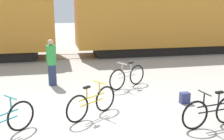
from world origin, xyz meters
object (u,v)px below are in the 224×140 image
freight_train (65,12)px  person_in_green (52,62)px  bicycle_teal (1,123)px  bicycle_black (212,112)px  bicycle_silver (127,77)px  bicycle_yellow (92,103)px  backpack (185,98)px

freight_train → person_in_green: size_ratio=16.31×
freight_train → bicycle_teal: (-1.85, -9.57, -2.20)m
freight_train → bicycle_black: freight_train is taller
bicycle_black → person_in_green: (-3.85, 4.40, 0.47)m
bicycle_black → bicycle_teal: bicycle_teal is taller
bicycle_teal → bicycle_silver: (3.75, 3.12, 0.01)m
bicycle_teal → bicycle_yellow: bearing=20.6°
bicycle_teal → backpack: bearing=13.3°
bicycle_silver → person_in_green: bearing=162.0°
bicycle_black → backpack: (0.12, 1.60, -0.22)m
freight_train → bicycle_silver: bearing=-73.5°
backpack → bicycle_black: bearing=-94.2°
freight_train → person_in_green: 5.89m
freight_train → person_in_green: (-0.77, -5.58, -1.72)m
person_in_green → bicycle_yellow: bearing=107.2°
bicycle_teal → backpack: (5.04, 1.19, -0.22)m
person_in_green → bicycle_black: bearing=129.9°
bicycle_black → person_in_green: size_ratio=0.99×
bicycle_teal → person_in_green: person_in_green is taller
bicycle_black → person_in_green: bearing=131.2°
freight_train → backpack: 9.29m
freight_train → bicycle_silver: (1.91, -6.45, -2.19)m
freight_train → bicycle_yellow: (0.29, -8.76, -2.20)m
bicycle_black → bicycle_silver: bearing=108.3°
backpack → bicycle_silver: bearing=123.7°
freight_train → bicycle_teal: bearing=-100.9°
bicycle_yellow → bicycle_silver: size_ratio=0.94×
bicycle_black → backpack: bicycle_black is taller
bicycle_yellow → bicycle_teal: (-2.14, -0.80, 0.00)m
bicycle_black → backpack: size_ratio=5.04×
bicycle_silver → bicycle_black: bearing=-71.7°
freight_train → bicycle_black: size_ratio=16.44×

